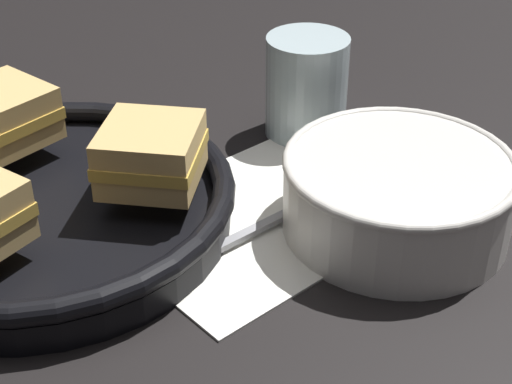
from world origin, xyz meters
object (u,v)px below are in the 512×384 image
spoon (294,210)px  skillet (47,206)px  drinking_glass (306,87)px  sandwich_near_right (151,154)px  sandwich_far_left (0,116)px  soup_bowl (398,190)px

spoon → skillet: skillet is taller
skillet → drinking_glass: drinking_glass is taller
sandwich_near_right → skillet: bearing=134.7°
sandwich_far_left → spoon: bearing=-62.6°
soup_bowl → spoon: size_ratio=1.01×
soup_bowl → sandwich_far_left: size_ratio=2.32×
skillet → drinking_glass: (0.26, -0.06, 0.03)m
soup_bowl → sandwich_near_right: size_ratio=1.73×
spoon → sandwich_near_right: sandwich_near_right is taller
sandwich_near_right → sandwich_far_left: (-0.04, 0.14, 0.00)m
skillet → drinking_glass: size_ratio=3.08×
soup_bowl → skillet: soup_bowl is taller
sandwich_near_right → drinking_glass: 0.20m
soup_bowl → spoon: (-0.04, 0.07, -0.03)m
soup_bowl → sandwich_far_left: 0.33m
soup_bowl → sandwich_near_right: bearing=128.4°
skillet → sandwich_far_left: sandwich_far_left is taller
sandwich_near_right → spoon: bearing=-45.7°
spoon → skillet: 0.20m
spoon → sandwich_far_left: sandwich_far_left is taller
spoon → soup_bowl: bearing=-50.8°
spoon → drinking_glass: (0.12, 0.08, 0.04)m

